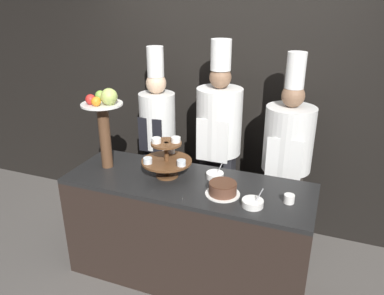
# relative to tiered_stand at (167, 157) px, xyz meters

# --- Properties ---
(wall_back) EXTENTS (10.00, 0.06, 2.80)m
(wall_back) POSITION_rel_tiered_stand_xyz_m (0.19, 1.01, 0.34)
(wall_back) COLOR black
(wall_back) RESTS_ON ground_plane
(buffet_counter) EXTENTS (1.94, 0.67, 0.90)m
(buffet_counter) POSITION_rel_tiered_stand_xyz_m (0.19, -0.03, -0.61)
(buffet_counter) COLOR black
(buffet_counter) RESTS_ON ground_plane
(tiered_stand) EXTENTS (0.40, 0.40, 0.33)m
(tiered_stand) POSITION_rel_tiered_stand_xyz_m (0.00, 0.00, 0.00)
(tiered_stand) COLOR brown
(tiered_stand) RESTS_ON buffet_counter
(fruit_pedestal) EXTENTS (0.33, 0.33, 0.68)m
(fruit_pedestal) POSITION_rel_tiered_stand_xyz_m (-0.53, -0.02, 0.29)
(fruit_pedestal) COLOR brown
(fruit_pedestal) RESTS_ON buffet_counter
(cake_round) EXTENTS (0.26, 0.26, 0.09)m
(cake_round) POSITION_rel_tiered_stand_xyz_m (0.50, -0.12, -0.12)
(cake_round) COLOR white
(cake_round) RESTS_ON buffet_counter
(cup_white) EXTENTS (0.07, 0.07, 0.06)m
(cup_white) POSITION_rel_tiered_stand_xyz_m (0.97, -0.07, -0.13)
(cup_white) COLOR white
(cup_white) RESTS_ON buffet_counter
(serving_bowl_near) EXTENTS (0.15, 0.15, 0.15)m
(serving_bowl_near) POSITION_rel_tiered_stand_xyz_m (0.74, -0.20, -0.14)
(serving_bowl_near) COLOR white
(serving_bowl_near) RESTS_ON buffet_counter
(serving_bowl_far) EXTENTS (0.14, 0.14, 0.15)m
(serving_bowl_far) POSITION_rel_tiered_stand_xyz_m (0.37, 0.11, -0.14)
(serving_bowl_far) COLOR white
(serving_bowl_far) RESTS_ON buffet_counter
(chef_left) EXTENTS (0.34, 0.34, 1.82)m
(chef_left) POSITION_rel_tiered_stand_xyz_m (-0.38, 0.62, -0.08)
(chef_left) COLOR #28282D
(chef_left) RESTS_ON ground_plane
(chef_center_left) EXTENTS (0.41, 0.41, 1.91)m
(chef_center_left) POSITION_rel_tiered_stand_xyz_m (0.23, 0.62, -0.04)
(chef_center_left) COLOR #28282D
(chef_center_left) RESTS_ON ground_plane
(chef_center_right) EXTENTS (0.42, 0.42, 1.84)m
(chef_center_right) POSITION_rel_tiered_stand_xyz_m (0.85, 0.62, -0.11)
(chef_center_right) COLOR #38332D
(chef_center_right) RESTS_ON ground_plane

